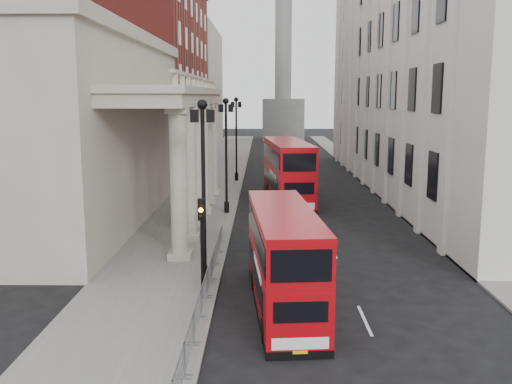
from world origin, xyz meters
The scene contains 19 objects.
ground centered at (0.00, 0.00, 0.00)m, with size 260.00×260.00×0.00m, color black.
sidewalk_west centered at (-3.00, 30.00, 0.06)m, with size 6.00×140.00×0.12m, color slate.
sidewalk_east centered at (13.50, 30.00, 0.06)m, with size 3.00×140.00×0.12m, color slate.
kerb centered at (-0.05, 30.00, 0.07)m, with size 0.20×140.00×0.14m, color slate.
portico_building centered at (-10.50, 18.00, 6.00)m, with size 9.00×28.00×12.00m, color gray.
brick_building centered at (-10.50, 48.00, 11.00)m, with size 9.00×32.00×22.00m, color maroon.
west_building_far centered at (-10.50, 80.00, 10.00)m, with size 9.00×30.00×20.00m, color gray.
east_building centered at (16.00, 32.00, 12.50)m, with size 8.00×55.00×25.00m, color beige.
monument_column centered at (6.00, 92.00, 15.98)m, with size 8.00×8.00×54.20m.
lamp_post_south centered at (-0.60, 4.00, 4.91)m, with size 1.05×0.44×8.32m.
lamp_post_mid centered at (-0.60, 20.00, 4.91)m, with size 1.05×0.44×8.32m.
lamp_post_north centered at (-0.60, 36.00, 4.91)m, with size 1.05×0.44×8.32m.
traffic_light centered at (-0.50, 1.98, 3.11)m, with size 0.28×0.33×4.30m.
crowd_barriers centered at (-0.35, 2.23, 0.67)m, with size 0.50×18.75×1.10m.
bus_near centered at (2.89, 1.29, 2.14)m, with size 3.06×9.66×4.10m.
bus_far centered at (4.08, 25.06, 2.59)m, with size 3.92×11.71×4.96m.
pedestrian_a centered at (-2.82, 15.13, 1.06)m, with size 0.68×0.45×1.87m, color black.
pedestrian_b centered at (-3.05, 19.49, 0.91)m, with size 0.77×0.60×1.58m, color black.
pedestrian_c centered at (-2.49, 20.14, 1.04)m, with size 0.90×0.58×1.84m, color black.
Camera 1 is at (2.02, -20.98, 8.59)m, focal length 40.00 mm.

